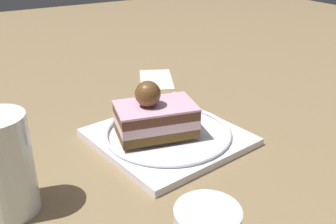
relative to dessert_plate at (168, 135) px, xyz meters
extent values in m
plane|color=olive|center=(-0.01, -0.01, -0.01)|extent=(2.40, 2.40, 0.00)
cube|color=white|center=(0.00, 0.00, 0.00)|extent=(0.22, 0.22, 0.01)
torus|color=white|center=(0.00, 0.00, 0.01)|extent=(0.21, 0.21, 0.01)
cube|color=brown|center=(0.00, 0.02, 0.02)|extent=(0.09, 0.12, 0.01)
cube|color=beige|center=(0.00, 0.02, 0.03)|extent=(0.09, 0.12, 0.01)
cube|color=brown|center=(0.00, 0.02, 0.04)|extent=(0.09, 0.12, 0.01)
cube|color=#EAB0CA|center=(0.00, 0.02, 0.05)|extent=(0.09, 0.12, 0.00)
sphere|color=brown|center=(0.01, 0.03, 0.07)|extent=(0.04, 0.04, 0.04)
cube|color=silver|center=(0.08, -0.06, 0.01)|extent=(0.06, 0.05, 0.00)
cube|color=silver|center=(0.05, -0.03, 0.01)|extent=(0.02, 0.02, 0.00)
cube|color=silver|center=(0.04, -0.01, 0.01)|extent=(0.02, 0.02, 0.00)
cube|color=silver|center=(0.03, -0.01, 0.01)|extent=(0.02, 0.02, 0.00)
cube|color=silver|center=(0.03, -0.02, 0.01)|extent=(0.02, 0.02, 0.00)
cube|color=silver|center=(0.03, -0.02, 0.01)|extent=(0.02, 0.02, 0.00)
cylinder|color=white|center=(-0.05, 0.23, 0.05)|extent=(0.06, 0.06, 0.12)
cylinder|color=silver|center=(-0.05, 0.23, 0.03)|extent=(0.06, 0.06, 0.08)
cube|color=beige|center=(0.23, -0.11, -0.01)|extent=(0.14, 0.11, 0.00)
camera|label=1|loc=(-0.43, 0.26, 0.27)|focal=41.10mm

